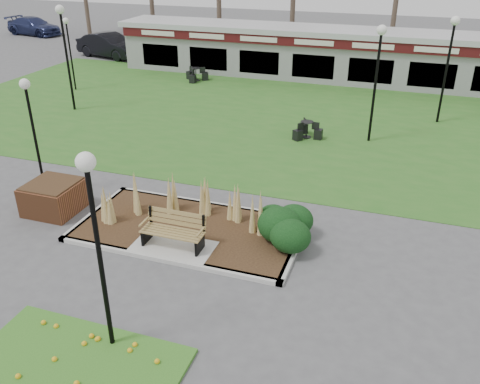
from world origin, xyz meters
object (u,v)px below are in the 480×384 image
(lamp_post_mid_left, at_px, (64,35))
(car_black, at_px, (110,45))
(park_bench, at_px, (174,230))
(lamp_post_near_right, at_px, (93,213))
(brick_planter, at_px, (54,197))
(lamp_post_far_right, at_px, (451,47))
(food_pavilion, at_px, (318,53))
(lamp_post_mid_right, at_px, (378,59))
(bistro_set_a, at_px, (306,132))
(car_blue, at_px, (34,26))
(lamp_post_near_left, at_px, (30,113))
(bistro_set_b, at_px, (196,76))
(lamp_post_far_left, at_px, (68,38))
(car_silver, at_px, (150,33))

(lamp_post_mid_left, height_order, car_black, lamp_post_mid_left)
(park_bench, height_order, lamp_post_near_right, lamp_post_near_right)
(brick_planter, distance_m, lamp_post_far_right, 17.15)
(park_bench, xyz_separation_m, car_black, (-14.90, 20.90, 0.23))
(food_pavilion, xyz_separation_m, lamp_post_mid_right, (4.09, -9.73, 1.90))
(bistro_set_a, bearing_deg, car_blue, 147.98)
(brick_planter, bearing_deg, lamp_post_mid_left, 122.09)
(food_pavilion, bearing_deg, car_blue, 164.86)
(lamp_post_far_right, distance_m, car_black, 23.08)
(bistro_set_a, height_order, car_blue, car_blue)
(lamp_post_near_left, distance_m, bistro_set_b, 15.45)
(lamp_post_far_left, height_order, bistro_set_a, lamp_post_far_left)
(lamp_post_mid_right, height_order, car_black, lamp_post_mid_right)
(lamp_post_far_left, distance_m, car_blue, 19.77)
(lamp_post_far_left, xyz_separation_m, bistro_set_a, (13.69, -3.29, -2.53))
(park_bench, distance_m, car_silver, 30.60)
(lamp_post_near_right, distance_m, lamp_post_far_right, 18.34)
(bistro_set_b, relative_size, car_blue, 0.28)
(lamp_post_mid_right, relative_size, car_black, 0.93)
(lamp_post_near_right, height_order, lamp_post_mid_right, lamp_post_mid_right)
(lamp_post_near_left, bearing_deg, bistro_set_a, 48.86)
(brick_planter, relative_size, lamp_post_far_left, 0.39)
(park_bench, xyz_separation_m, bistro_set_b, (-6.58, 16.75, -0.32))
(lamp_post_near_right, bearing_deg, lamp_post_near_left, 137.37)
(bistro_set_b, bearing_deg, lamp_post_far_left, -144.59)
(bistro_set_b, distance_m, car_black, 9.31)
(lamp_post_mid_right, height_order, car_silver, lamp_post_mid_right)
(park_bench, distance_m, bistro_set_b, 18.00)
(lamp_post_near_left, xyz_separation_m, lamp_post_mid_left, (-4.61, 8.14, 0.75))
(lamp_post_mid_left, relative_size, car_black, 0.98)
(car_black, bearing_deg, lamp_post_far_left, -146.88)
(lamp_post_mid_right, bearing_deg, lamp_post_near_left, -138.37)
(lamp_post_mid_right, xyz_separation_m, lamp_post_far_right, (2.70, 3.44, -0.00))
(lamp_post_mid_left, bearing_deg, park_bench, -44.09)
(lamp_post_near_left, height_order, lamp_post_mid_left, lamp_post_mid_left)
(lamp_post_mid_left, bearing_deg, lamp_post_near_left, -60.49)
(park_bench, relative_size, food_pavilion, 0.07)
(car_blue, bearing_deg, lamp_post_mid_right, -110.13)
(lamp_post_near_left, relative_size, lamp_post_mid_right, 0.83)
(lamp_post_near_right, height_order, car_silver, lamp_post_near_right)
(lamp_post_mid_right, xyz_separation_m, lamp_post_far_left, (-16.22, 2.83, -0.59))
(brick_planter, bearing_deg, food_pavilion, 76.94)
(brick_planter, bearing_deg, lamp_post_near_left, 141.33)
(park_bench, relative_size, lamp_post_mid_right, 0.37)
(lamp_post_far_left, relative_size, car_black, 0.77)
(park_bench, distance_m, lamp_post_far_right, 15.30)
(bistro_set_a, bearing_deg, lamp_post_mid_right, 10.42)
(lamp_post_near_right, relative_size, car_blue, 0.85)
(lamp_post_mid_left, bearing_deg, car_blue, 133.15)
(lamp_post_near_right, relative_size, car_black, 0.86)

